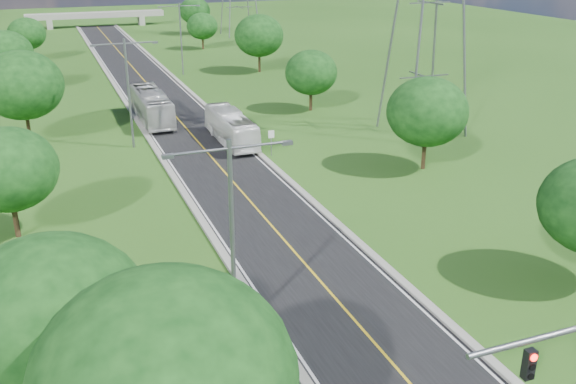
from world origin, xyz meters
name	(u,v)px	position (x,y,z in m)	size (l,w,h in m)	color
ground	(166,106)	(0.00, 60.00, 0.00)	(260.00, 260.00, 0.00)	#254D15
road	(157,95)	(0.00, 66.00, 0.03)	(8.00, 150.00, 0.06)	black
curb_left	(122,97)	(-4.25, 66.00, 0.11)	(0.50, 150.00, 0.22)	gray
curb_right	(190,92)	(4.25, 66.00, 0.11)	(0.50, 150.00, 0.22)	gray
speed_limit_sign	(271,139)	(5.20, 37.98, 1.60)	(0.55, 0.09, 2.40)	slate
overpass	(96,16)	(0.00, 140.00, 2.41)	(30.00, 3.00, 3.20)	gray
streetlight_near_left	(232,225)	(-6.00, 12.00, 5.94)	(5.90, 0.25, 10.00)	slate
streetlight_mid_left	(128,84)	(-6.00, 45.00, 5.94)	(5.90, 0.25, 10.00)	slate
streetlight_far_right	(181,33)	(6.00, 78.00, 5.94)	(5.90, 0.25, 10.00)	slate
tree_la	(53,317)	(-14.00, 8.00, 5.27)	(7.14, 7.14, 8.30)	black
tree_lb	(7,169)	(-16.00, 28.00, 4.64)	(6.30, 6.30, 7.33)	black
tree_lc	(22,85)	(-15.00, 50.00, 5.58)	(7.56, 7.56, 8.79)	black
tree_ld	(6,54)	(-17.00, 74.00, 4.95)	(6.72, 6.72, 7.82)	black
tree_le	(27,34)	(-14.50, 98.00, 4.33)	(5.88, 5.88, 6.84)	black
tree_lf	(166,382)	(-11.00, 2.00, 5.89)	(7.98, 7.98, 9.28)	black
tree_rb	(427,112)	(16.00, 30.00, 4.95)	(6.72, 6.72, 7.82)	black
tree_rc	(311,72)	(15.00, 52.00, 4.33)	(5.88, 5.88, 6.84)	black
tree_rd	(259,36)	(17.00, 76.00, 5.27)	(7.14, 7.14, 8.30)	black
tree_re	(202,26)	(14.50, 100.00, 4.02)	(5.46, 5.46, 6.35)	black
tree_rf	(195,11)	(18.00, 120.00, 4.64)	(6.30, 6.30, 7.33)	black
bus_outbound	(231,127)	(2.95, 43.06, 1.54)	(2.49, 10.64, 2.96)	white
bus_inbound	(152,106)	(-2.70, 53.62, 1.71)	(2.78, 11.87, 3.31)	beige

